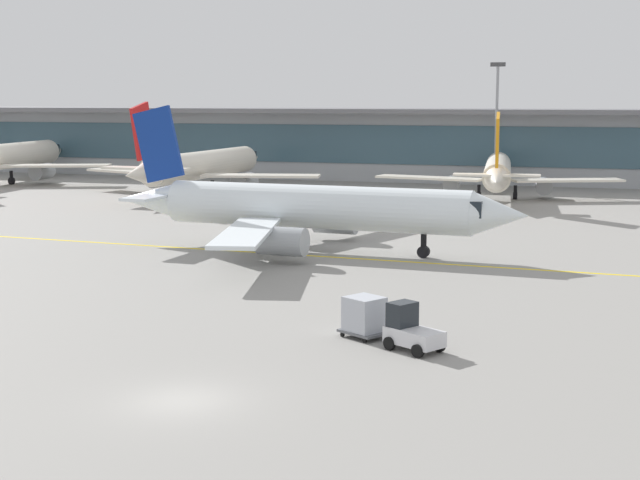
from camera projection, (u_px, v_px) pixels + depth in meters
The scene contains 10 objects.
ground_plane at pixel (182, 401), 35.08m from camera, with size 400.00×400.00×0.00m, color gray.
taxiway_centreline_stripe at pixel (308, 256), 66.95m from camera, with size 110.00×0.36×0.01m, color yellow.
terminal_concourse at pixel (489, 145), 123.05m from camera, with size 217.25×11.00×9.60m.
gate_airplane_0 at pixel (1, 158), 122.52m from camera, with size 30.96×33.38×11.05m.
gate_airplane_1 at pixel (201, 166), 109.36m from camera, with size 29.91×32.23×10.67m.
gate_airplane_2 at pixel (498, 172), 104.72m from camera, with size 27.11×29.30×9.70m.
taxiing_regional_jet at pixel (311, 208), 68.51m from camera, with size 31.87×29.59×10.55m.
baggage_tug at pixel (411, 330), 41.95m from camera, with size 2.95×2.58×2.10m.
cargo_dolly_lead at pixel (364, 315), 44.11m from camera, with size 2.63×2.46×1.94m.
apron_light_mast_1 at pixel (496, 120), 114.56m from camera, with size 1.80×0.36×15.27m.
Camera 1 is at (14.75, -30.81, 11.22)m, focal length 52.88 mm.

